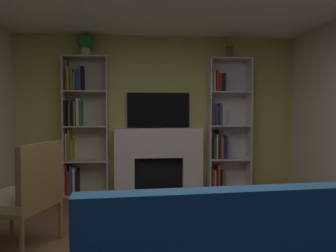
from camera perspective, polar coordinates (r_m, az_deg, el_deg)
wall_back_accent at (r=5.63m, az=-1.70°, el=2.04°), size 4.78×0.06×2.60m
fireplace at (r=5.54m, az=-1.59°, el=-5.59°), size 1.55×0.52×1.07m
tv at (r=5.57m, az=-1.66°, el=2.71°), size 1.03×0.06×0.58m
bookshelf_left at (r=5.55m, az=-14.66°, el=0.06°), size 0.70×0.32×2.22m
bookshelf_right at (r=5.66m, az=9.36°, el=-0.54°), size 0.70×0.33×2.22m
potted_plant at (r=5.60m, az=-13.94°, el=13.50°), size 0.26×0.26×0.36m
vase_with_flowers at (r=5.74m, az=10.43°, el=12.66°), size 0.10×0.10×0.36m
armchair at (r=3.63m, az=-23.45°, el=-10.63°), size 0.83×0.84×1.06m
coffee_table at (r=2.63m, az=8.11°, el=-20.39°), size 0.94×0.43×0.39m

